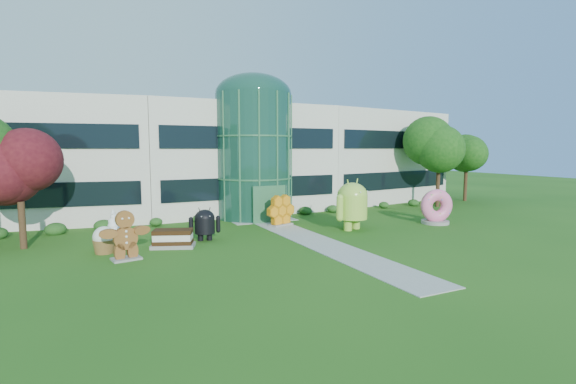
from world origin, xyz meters
name	(u,v)px	position (x,y,z in m)	size (l,w,h in m)	color
ground	(333,249)	(0.00, 0.00, 0.00)	(140.00, 140.00, 0.00)	#215114
building	(231,158)	(0.00, 18.00, 4.65)	(46.00, 15.00, 9.30)	beige
atrium	(254,157)	(0.00, 12.00, 4.90)	(6.00, 6.00, 9.80)	#194738
walkway	(315,241)	(0.00, 2.00, 0.02)	(2.40, 20.00, 0.04)	#9E9E93
tree_red	(20,195)	(-15.50, 7.50, 3.00)	(4.00, 4.00, 6.00)	#3F0C14
trees_backdrop	(250,165)	(0.00, 13.00, 4.20)	(52.00, 8.00, 8.40)	#134511
android_green	(352,202)	(4.09, 4.10, 1.91)	(3.37, 2.24, 3.81)	#A0D243
android_black	(205,222)	(-5.88, 5.15, 1.11)	(1.95, 1.31, 2.22)	black
donut	(436,206)	(10.94, 3.28, 1.30)	(2.50, 1.20, 2.60)	#F05B8B
gingerbread	(125,235)	(-10.57, 2.55, 1.26)	(2.73, 1.05, 2.52)	brown
ice_cream_sandwich	(173,238)	(-7.97, 4.13, 0.52)	(2.34, 1.17, 1.04)	black
honeycomb	(281,212)	(0.29, 7.52, 1.01)	(2.57, 0.92, 2.02)	orange
froyo	(114,228)	(-10.94, 5.75, 1.07)	(1.25, 1.25, 2.14)	white
cupcake	(104,240)	(-11.50, 4.47, 0.73)	(1.21, 1.21, 1.45)	white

